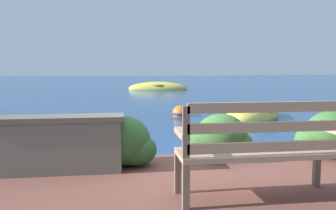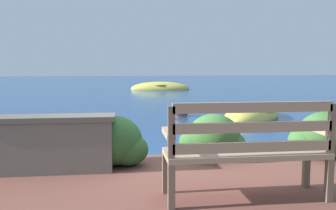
{
  "view_description": "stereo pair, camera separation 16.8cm",
  "coord_description": "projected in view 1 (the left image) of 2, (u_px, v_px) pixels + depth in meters",
  "views": [
    {
      "loc": [
        -0.88,
        -5.02,
        1.48
      ],
      "look_at": [
        0.78,
        6.64,
        0.17
      ],
      "focal_mm": 40.0,
      "sensor_mm": 36.0,
      "label": 1
    },
    {
      "loc": [
        -0.71,
        -5.04,
        1.48
      ],
      "look_at": [
        0.78,
        6.64,
        0.17
      ],
      "focal_mm": 40.0,
      "sensor_mm": 36.0,
      "label": 2
    }
  ],
  "objects": [
    {
      "name": "hedge_clump_far_right",
      "position": [
        330.0,
        137.0,
        5.01
      ],
      "size": [
        0.92,
        0.66,
        0.62
      ],
      "color": "#38662D",
      "rests_on": "patio_terrace"
    },
    {
      "name": "rowboat_nearest",
      "position": [
        253.0,
        116.0,
        10.1
      ],
      "size": [
        2.54,
        2.65,
        0.74
      ],
      "rotation": [
        0.0,
        0.0,
        0.85
      ],
      "color": "#DBC64C",
      "rests_on": "ground_plane"
    },
    {
      "name": "mooring_buoy",
      "position": [
        180.0,
        113.0,
        10.5
      ],
      "size": [
        0.5,
        0.5,
        0.45
      ],
      "color": "orange",
      "rests_on": "ground_plane"
    },
    {
      "name": "park_bench",
      "position": [
        260.0,
        148.0,
        3.43
      ],
      "size": [
        1.52,
        0.48,
        0.93
      ],
      "rotation": [
        0.0,
        0.0,
        -0.06
      ],
      "color": "brown",
      "rests_on": "patio_terrace"
    },
    {
      "name": "hedge_clump_left",
      "position": [
        43.0,
        149.0,
        4.53
      ],
      "size": [
        0.75,
        0.54,
        0.51
      ],
      "color": "#284C23",
      "rests_on": "patio_terrace"
    },
    {
      "name": "ground_plane",
      "position": [
        180.0,
        170.0,
        5.23
      ],
      "size": [
        80.0,
        80.0,
        0.0
      ],
      "color": "navy"
    },
    {
      "name": "stone_wall",
      "position": [
        54.0,
        144.0,
        4.3
      ],
      "size": [
        1.6,
        0.39,
        0.66
      ],
      "color": "#666056",
      "rests_on": "patio_terrace"
    },
    {
      "name": "hedge_clump_centre",
      "position": [
        120.0,
        144.0,
        4.61
      ],
      "size": [
        0.91,
        0.66,
        0.62
      ],
      "color": "#2D5628",
      "rests_on": "patio_terrace"
    },
    {
      "name": "rowboat_mid",
      "position": [
        158.0,
        89.0,
        20.98
      ],
      "size": [
        3.38,
        1.37,
        0.8
      ],
      "rotation": [
        0.0,
        0.0,
        3.04
      ],
      "color": "#DBC64C",
      "rests_on": "ground_plane"
    },
    {
      "name": "hedge_clump_right",
      "position": [
        220.0,
        139.0,
        4.95
      ],
      "size": [
        0.88,
        0.63,
        0.6
      ],
      "color": "#38662D",
      "rests_on": "patio_terrace"
    }
  ]
}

